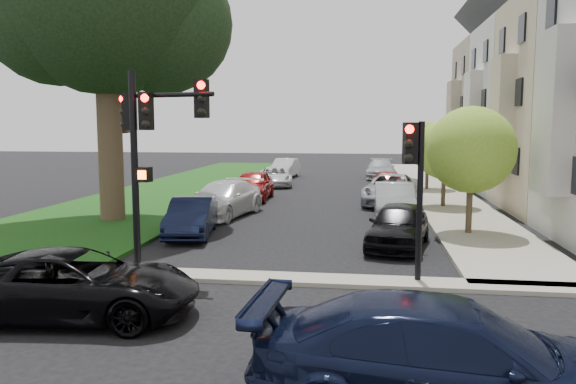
# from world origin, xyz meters

# --- Properties ---
(ground) EXTENTS (140.00, 140.00, 0.00)m
(ground) POSITION_xyz_m (0.00, 0.00, 0.00)
(ground) COLOR black
(ground) RESTS_ON ground
(grass_strip) EXTENTS (8.00, 44.00, 0.12)m
(grass_strip) POSITION_xyz_m (-9.00, 24.00, 0.06)
(grass_strip) COLOR #153C0D
(grass_strip) RESTS_ON ground
(sidewalk_right) EXTENTS (3.50, 44.00, 0.12)m
(sidewalk_right) POSITION_xyz_m (6.75, 24.00, 0.06)
(sidewalk_right) COLOR gray
(sidewalk_right) RESTS_ON ground
(sidewalk_cross) EXTENTS (60.00, 1.00, 0.12)m
(sidewalk_cross) POSITION_xyz_m (0.00, 2.00, 0.06)
(sidewalk_cross) COLOR gray
(sidewalk_cross) RESTS_ON ground
(house_c) EXTENTS (7.70, 7.55, 15.97)m
(house_c) POSITION_xyz_m (12.45, 23.00, 6.93)
(house_c) COLOR #B7A79F
(house_c) RESTS_ON ground
(house_d) EXTENTS (7.70, 7.55, 15.97)m
(house_d) POSITION_xyz_m (12.45, 30.50, 6.93)
(house_d) COLOR #AFAAA1
(house_d) RESTS_ON ground
(small_tree_a) EXTENTS (3.18, 3.18, 4.78)m
(small_tree_a) POSITION_xyz_m (6.20, 9.00, 3.18)
(small_tree_a) COLOR #4A3D29
(small_tree_a) RESTS_ON ground
(small_tree_b) EXTENTS (2.87, 2.87, 4.31)m
(small_tree_b) POSITION_xyz_m (6.20, 16.03, 2.87)
(small_tree_b) COLOR #4A3D29
(small_tree_b) RESTS_ON ground
(small_tree_c) EXTENTS (2.88, 2.88, 4.31)m
(small_tree_c) POSITION_xyz_m (6.20, 23.67, 2.87)
(small_tree_c) COLOR #4A3D29
(small_tree_c) RESTS_ON ground
(traffic_signal_main) EXTENTS (2.69, 0.78, 5.50)m
(traffic_signal_main) POSITION_xyz_m (-3.37, 2.24, 3.80)
(traffic_signal_main) COLOR black
(traffic_signal_main) RESTS_ON ground
(traffic_signal_secondary) EXTENTS (0.56, 0.45, 4.17)m
(traffic_signal_secondary) POSITION_xyz_m (3.62, 2.19, 2.91)
(traffic_signal_secondary) COLOR black
(traffic_signal_secondary) RESTS_ON ground
(car_cross_near) EXTENTS (5.45, 2.94, 1.45)m
(car_cross_near) POSITION_xyz_m (-3.66, -1.43, 0.73)
(car_cross_near) COLOR black
(car_cross_near) RESTS_ON ground
(car_cross_far) EXTENTS (5.84, 2.68, 1.66)m
(car_cross_far) POSITION_xyz_m (3.64, -4.55, 0.83)
(car_cross_far) COLOR black
(car_cross_far) RESTS_ON ground
(car_parked_0) EXTENTS (2.57, 4.69, 1.51)m
(car_parked_0) POSITION_xyz_m (3.51, 6.56, 0.76)
(car_parked_0) COLOR black
(car_parked_0) RESTS_ON ground
(car_parked_1) EXTENTS (1.68, 4.74, 1.56)m
(car_parked_1) POSITION_xyz_m (3.64, 12.45, 0.78)
(car_parked_1) COLOR #999BA0
(car_parked_1) RESTS_ON ground
(car_parked_2) EXTENTS (3.36, 5.94, 1.56)m
(car_parked_2) POSITION_xyz_m (3.72, 17.01, 0.78)
(car_parked_2) COLOR #999BA0
(car_parked_2) RESTS_ON ground
(car_parked_3) EXTENTS (2.31, 4.15, 1.33)m
(car_parked_3) POSITION_xyz_m (3.66, 22.43, 0.67)
(car_parked_3) COLOR maroon
(car_parked_3) RESTS_ON ground
(car_parked_4) EXTENTS (2.28, 5.20, 1.48)m
(car_parked_4) POSITION_xyz_m (3.51, 31.32, 0.74)
(car_parked_4) COLOR #999BA0
(car_parked_4) RESTS_ON ground
(car_parked_5) EXTENTS (2.14, 4.46, 1.41)m
(car_parked_5) POSITION_xyz_m (-3.95, 7.54, 0.70)
(car_parked_5) COLOR black
(car_parked_5) RESTS_ON ground
(car_parked_6) EXTENTS (3.16, 5.73, 1.57)m
(car_parked_6) POSITION_xyz_m (-3.93, 12.07, 0.79)
(car_parked_6) COLOR silver
(car_parked_6) RESTS_ON ground
(car_parked_7) EXTENTS (2.01, 4.77, 1.61)m
(car_parked_7) POSITION_xyz_m (-3.74, 17.85, 0.80)
(car_parked_7) COLOR maroon
(car_parked_7) RESTS_ON ground
(car_parked_8) EXTENTS (3.01, 4.96, 1.29)m
(car_parked_8) POSITION_xyz_m (-3.67, 24.93, 0.64)
(car_parked_8) COLOR silver
(car_parked_8) RESTS_ON ground
(car_parked_9) EXTENTS (1.97, 4.62, 1.48)m
(car_parked_9) POSITION_xyz_m (-3.88, 31.15, 0.74)
(car_parked_9) COLOR silver
(car_parked_9) RESTS_ON ground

